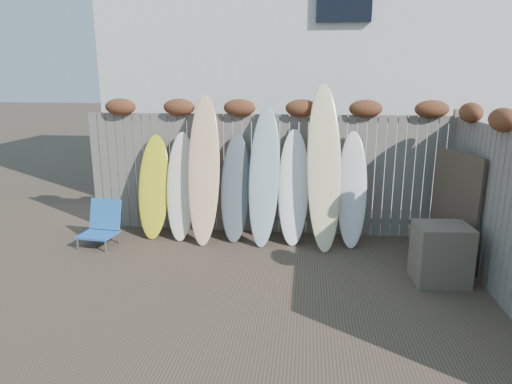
# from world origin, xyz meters

# --- Properties ---
(ground) EXTENTS (80.00, 80.00, 0.00)m
(ground) POSITION_xyz_m (0.00, 0.00, 0.00)
(ground) COLOR #493A2D
(back_fence) EXTENTS (6.05, 0.28, 2.24)m
(back_fence) POSITION_xyz_m (0.06, 2.39, 1.18)
(back_fence) COLOR slate
(back_fence) RESTS_ON ground
(right_fence) EXTENTS (0.28, 4.40, 2.24)m
(right_fence) POSITION_xyz_m (2.99, 0.25, 1.14)
(right_fence) COLOR slate
(right_fence) RESTS_ON ground
(house) EXTENTS (8.50, 5.50, 6.33)m
(house) POSITION_xyz_m (0.50, 6.50, 3.20)
(house) COLOR silver
(house) RESTS_ON ground
(beach_chair) EXTENTS (0.58, 0.62, 0.70)m
(beach_chair) POSITION_xyz_m (-2.49, 1.51, 0.32)
(beach_chair) COLOR blue
(beach_chair) RESTS_ON ground
(wooden_crate) EXTENTS (0.70, 0.59, 0.77)m
(wooden_crate) POSITION_xyz_m (2.45, 0.68, 0.38)
(wooden_crate) COLOR #736856
(wooden_crate) RESTS_ON ground
(lattice_panel) EXTENTS (0.36, 1.02, 1.59)m
(lattice_panel) POSITION_xyz_m (2.77, 1.38, 0.79)
(lattice_panel) COLOR #3A2B23
(lattice_panel) RESTS_ON ground
(surfboard_0) EXTENTS (0.52, 0.61, 1.66)m
(surfboard_0) POSITION_xyz_m (-1.78, 2.03, 0.83)
(surfboard_0) COLOR yellow
(surfboard_0) RESTS_ON ground
(surfboard_1) EXTENTS (0.50, 0.65, 1.72)m
(surfboard_1) POSITION_xyz_m (-1.32, 2.00, 0.86)
(surfboard_1) COLOR silver
(surfboard_1) RESTS_ON ground
(surfboard_2) EXTENTS (0.56, 0.85, 2.32)m
(surfboard_2) POSITION_xyz_m (-0.91, 1.93, 1.16)
(surfboard_2) COLOR #E3C47A
(surfboard_2) RESTS_ON ground
(surfboard_3) EXTENTS (0.48, 0.61, 1.70)m
(surfboard_3) POSITION_xyz_m (-0.43, 2.03, 0.85)
(surfboard_3) COLOR #51585E
(surfboard_3) RESTS_ON ground
(surfboard_4) EXTENTS (0.52, 0.78, 2.15)m
(surfboard_4) POSITION_xyz_m (0.04, 1.94, 1.08)
(surfboard_4) COLOR #98B1B7
(surfboard_4) RESTS_ON ground
(surfboard_5) EXTENTS (0.49, 0.65, 1.79)m
(surfboard_5) POSITION_xyz_m (0.50, 2.01, 0.89)
(surfboard_5) COLOR white
(surfboard_5) RESTS_ON ground
(surfboard_6) EXTENTS (0.61, 0.92, 2.49)m
(surfboard_6) POSITION_xyz_m (0.97, 1.89, 1.25)
(surfboard_6) COLOR beige
(surfboard_6) RESTS_ON ground
(surfboard_7) EXTENTS (0.46, 0.64, 1.77)m
(surfboard_7) POSITION_xyz_m (1.42, 2.00, 0.88)
(surfboard_7) COLOR silver
(surfboard_7) RESTS_ON ground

